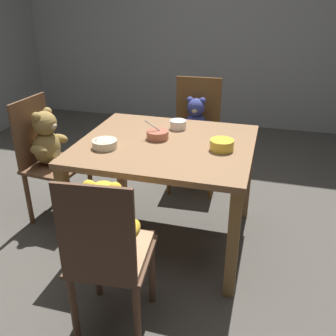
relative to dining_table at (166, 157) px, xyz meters
The scene contains 9 objects.
ground_plane 0.64m from the dining_table, ahead, with size 5.20×5.20×0.04m.
dining_table is the anchor object (origin of this frame).
teddy_chair_far_center 0.84m from the dining_table, 88.76° to the left, with size 0.43×0.41×0.92m.
teddy_chair_near_left 0.90m from the dining_table, behind, with size 0.41×0.43×0.90m.
teddy_chair_near_front 0.83m from the dining_table, 93.11° to the right, with size 0.41×0.42×0.91m.
porridge_bowl_cream_near_left 0.40m from the dining_table, 151.63° to the right, with size 0.15×0.15×0.05m.
porridge_bowl_yellow_near_right 0.38m from the dining_table, ahead, with size 0.14×0.14×0.06m.
porridge_bowl_white_far_center 0.30m from the dining_table, 87.62° to the left, with size 0.11×0.11×0.06m.
porridge_bowl_terracotta_center 0.15m from the dining_table, 144.10° to the left, with size 0.15×0.14×0.12m.
Camera 1 is at (0.61, -2.14, 1.61)m, focal length 40.96 mm.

